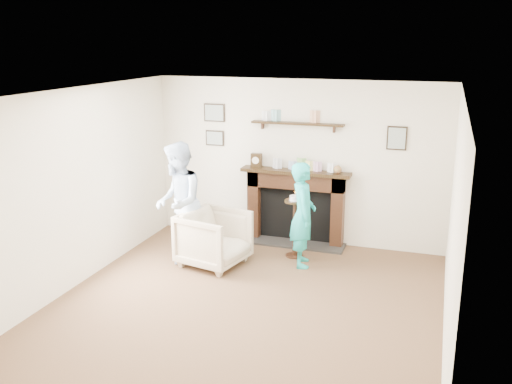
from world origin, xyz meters
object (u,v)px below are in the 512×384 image
armchair (214,264)px  woman (302,264)px  man (180,259)px  pedestal_table (295,217)px

armchair → woman: bearing=-59.4°
armchair → woman: woman is taller
man → woman: size_ratio=1.16×
woman → pedestal_table: (-0.18, 0.27, 0.60)m
woman → pedestal_table: bearing=16.6°
man → woman: man is taller
armchair → man: bearing=100.4°
woman → pedestal_table: size_ratio=1.51×
man → woman: bearing=79.8°
woman → man: bearing=84.8°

